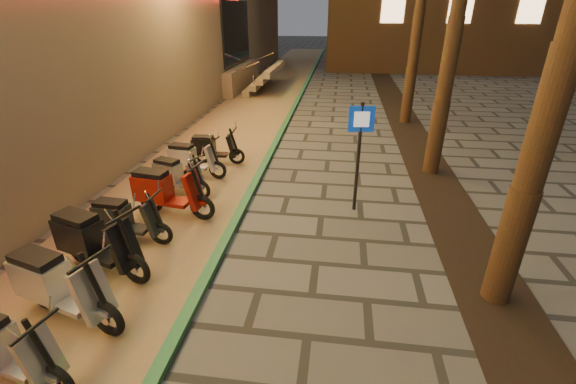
# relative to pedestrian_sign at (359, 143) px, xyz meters

# --- Properties ---
(ground) EXTENTS (120.00, 120.00, 0.00)m
(ground) POSITION_rel_pedestrian_sign_xyz_m (-1.53, -4.59, -1.52)
(ground) COLOR #474442
(ground) RESTS_ON ground
(parking_strip) EXTENTS (3.40, 60.00, 0.01)m
(parking_strip) POSITION_rel_pedestrian_sign_xyz_m (-4.13, 5.41, -1.51)
(parking_strip) COLOR #8C7251
(parking_strip) RESTS_ON ground
(green_curb) EXTENTS (0.18, 60.00, 0.10)m
(green_curb) POSITION_rel_pedestrian_sign_xyz_m (-2.43, 5.41, -1.47)
(green_curb) COLOR #286A3E
(green_curb) RESTS_ON ground
(planting_strip) EXTENTS (1.20, 40.00, 0.02)m
(planting_strip) POSITION_rel_pedestrian_sign_xyz_m (2.07, 0.41, -1.51)
(planting_strip) COLOR black
(planting_strip) RESTS_ON ground
(pedestrian_sign) EXTENTS (0.52, 0.11, 2.35)m
(pedestrian_sign) POSITION_rel_pedestrian_sign_xyz_m (0.00, 0.00, 0.00)
(pedestrian_sign) COLOR black
(pedestrian_sign) RESTS_ON ground
(scooter_3) EXTENTS (1.57, 0.72, 1.11)m
(scooter_3) POSITION_rel_pedestrian_sign_xyz_m (-4.11, -4.84, -1.04)
(scooter_3) COLOR black
(scooter_3) RESTS_ON ground
(scooter_4) EXTENTS (1.81, 0.92, 1.28)m
(scooter_4) POSITION_rel_pedestrian_sign_xyz_m (-4.16, -3.82, -0.96)
(scooter_4) COLOR black
(scooter_4) RESTS_ON ground
(scooter_5) EXTENTS (1.82, 0.96, 1.29)m
(scooter_5) POSITION_rel_pedestrian_sign_xyz_m (-4.31, -2.74, -0.96)
(scooter_5) COLOR black
(scooter_5) RESTS_ON ground
(scooter_6) EXTENTS (1.50, 0.52, 1.05)m
(scooter_6) POSITION_rel_pedestrian_sign_xyz_m (-4.28, -1.83, -1.06)
(scooter_6) COLOR black
(scooter_6) RESTS_ON ground
(scooter_7) EXTENTS (1.80, 0.73, 1.26)m
(scooter_7) POSITION_rel_pedestrian_sign_xyz_m (-3.96, -0.75, -0.97)
(scooter_7) COLOR black
(scooter_7) RESTS_ON ground
(scooter_8) EXTENTS (1.48, 0.79, 1.05)m
(scooter_8) POSITION_rel_pedestrian_sign_xyz_m (-4.15, 0.28, -1.06)
(scooter_8) COLOR black
(scooter_8) RESTS_ON ground
(scooter_9) EXTENTS (1.56, 0.61, 1.09)m
(scooter_9) POSITION_rel_pedestrian_sign_xyz_m (-4.17, 1.31, -1.04)
(scooter_9) COLOR black
(scooter_9) RESTS_ON ground
(scooter_10) EXTENTS (1.47, 0.52, 1.04)m
(scooter_10) POSITION_rel_pedestrian_sign_xyz_m (-3.92, 2.26, -1.07)
(scooter_10) COLOR black
(scooter_10) RESTS_ON ground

